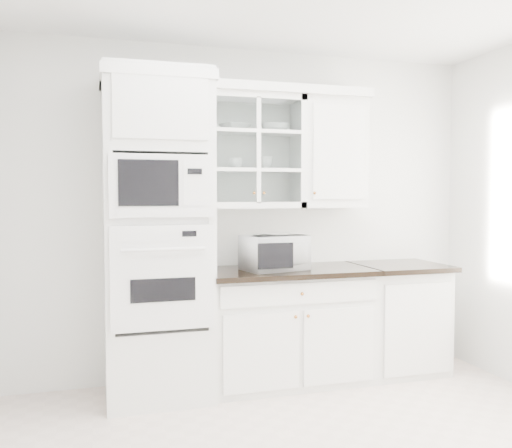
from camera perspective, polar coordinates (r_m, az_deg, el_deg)
name	(u,v)px	position (r m, az deg, el deg)	size (l,w,h in m)	color
room_shell	(302,149)	(3.26, 4.83, 7.90)	(4.00, 3.50, 2.70)	white
oven_column	(157,236)	(4.05, -10.35, -1.29)	(0.76, 0.68, 2.40)	white
base_cabinet_run	(287,325)	(4.43, 3.31, -10.55)	(1.32, 0.67, 0.92)	white
extra_base_cabinet	(397,317)	(4.85, 14.65, -9.43)	(0.72, 0.67, 0.92)	white
upper_cabinet_glass	(253,152)	(4.37, -0.36, 7.61)	(0.80, 0.33, 0.90)	white
upper_cabinet_solid	(330,154)	(4.60, 7.81, 7.35)	(0.55, 0.33, 0.90)	white
crown_molding	(241,89)	(4.38, -1.63, 14.00)	(2.14, 0.38, 0.07)	white
countertop_microwave	(274,252)	(4.23, 1.87, -3.00)	(0.47, 0.39, 0.27)	white
bowl_a	(235,127)	(4.35, -2.22, 10.12)	(0.23, 0.23, 0.06)	white
bowl_b	(275,128)	(4.45, 1.99, 10.05)	(0.22, 0.22, 0.07)	white
cup_a	(235,164)	(4.32, -2.20, 6.38)	(0.11, 0.11, 0.09)	white
cup_b	(266,163)	(4.39, 1.04, 6.45)	(0.11, 0.11, 0.11)	white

